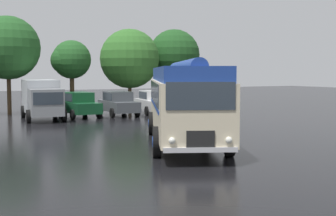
{
  "coord_description": "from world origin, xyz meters",
  "views": [
    {
      "loc": [
        -10.2,
        -16.59,
        3.03
      ],
      "look_at": [
        -0.51,
        1.94,
        1.4
      ],
      "focal_mm": 50.0,
      "sensor_mm": 36.0,
      "label": 1
    }
  ],
  "objects_px": {
    "box_van": "(42,98)",
    "vintage_bus": "(185,99)",
    "car_mid_right": "(153,102)",
    "car_mid_left": "(118,103)",
    "car_near_left": "(79,104)"
  },
  "relations": [
    {
      "from": "car_mid_right",
      "to": "car_near_left",
      "type": "bearing_deg",
      "value": 179.99
    },
    {
      "from": "car_near_left",
      "to": "car_mid_right",
      "type": "distance_m",
      "value": 5.52
    },
    {
      "from": "car_near_left",
      "to": "box_van",
      "type": "distance_m",
      "value": 2.56
    },
    {
      "from": "car_mid_right",
      "to": "vintage_bus",
      "type": "bearing_deg",
      "value": -110.48
    },
    {
      "from": "vintage_bus",
      "to": "car_mid_left",
      "type": "distance_m",
      "value": 13.26
    },
    {
      "from": "car_mid_left",
      "to": "car_mid_right",
      "type": "distance_m",
      "value": 2.83
    },
    {
      "from": "car_mid_left",
      "to": "car_mid_right",
      "type": "height_order",
      "value": "same"
    },
    {
      "from": "vintage_bus",
      "to": "car_mid_left",
      "type": "bearing_deg",
      "value": 80.58
    },
    {
      "from": "box_van",
      "to": "vintage_bus",
      "type": "bearing_deg",
      "value": -76.94
    },
    {
      "from": "vintage_bus",
      "to": "car_mid_left",
      "type": "relative_size",
      "value": 2.39
    },
    {
      "from": "car_mid_right",
      "to": "box_van",
      "type": "relative_size",
      "value": 0.74
    },
    {
      "from": "car_near_left",
      "to": "car_mid_left",
      "type": "height_order",
      "value": "same"
    },
    {
      "from": "vintage_bus",
      "to": "car_near_left",
      "type": "height_order",
      "value": "vintage_bus"
    },
    {
      "from": "car_mid_left",
      "to": "car_near_left",
      "type": "bearing_deg",
      "value": 173.96
    },
    {
      "from": "vintage_bus",
      "to": "box_van",
      "type": "distance_m",
      "value": 13.45
    }
  ]
}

